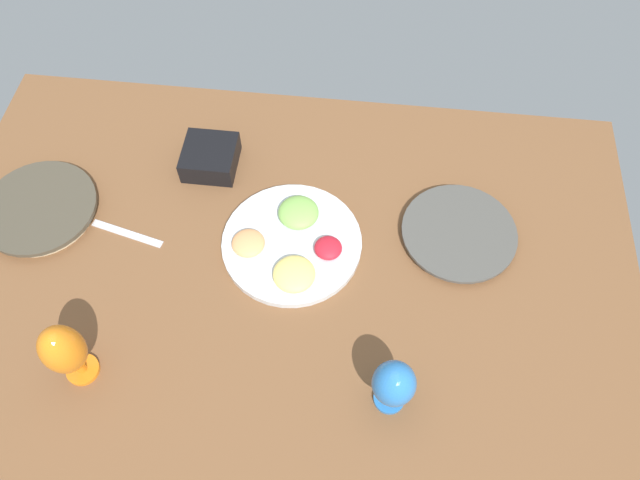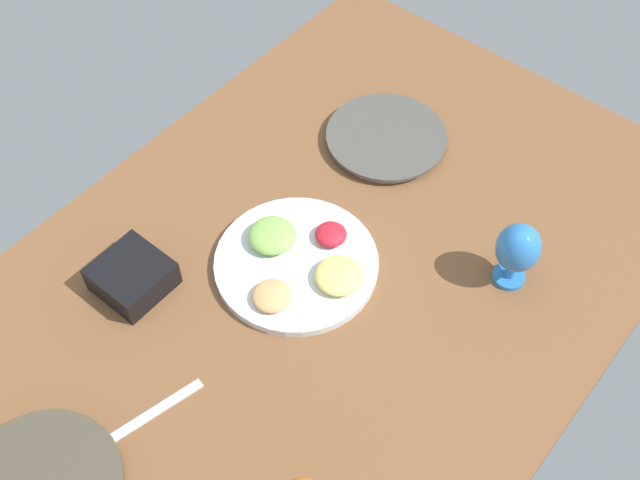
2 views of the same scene
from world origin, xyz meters
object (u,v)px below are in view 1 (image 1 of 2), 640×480
fruit_platter (292,243)px  square_bowl_black (210,156)px  hurricane_glass_blue (394,384)px  dinner_plate_left (459,234)px  hurricane_glass_orange (64,351)px  dinner_plate_right (40,209)px

fruit_platter → square_bowl_black: bearing=-42.5°
hurricane_glass_blue → square_bowl_black: 72.16cm
hurricane_glass_blue → fruit_platter: bearing=-54.1°
dinner_plate_left → square_bowl_black: bearing=-13.2°
fruit_platter → hurricane_glass_orange: size_ratio=1.71×
dinner_plate_right → hurricane_glass_blue: hurricane_glass_blue is taller
hurricane_glass_orange → dinner_plate_left: bearing=-151.7°
dinner_plate_left → dinner_plate_right: dinner_plate_right is taller
dinner_plate_left → fruit_platter: size_ratio=0.83×
dinner_plate_left → hurricane_glass_orange: bearing=28.3°
hurricane_glass_orange → dinner_plate_right: bearing=-59.1°
hurricane_glass_blue → square_bowl_black: size_ratio=1.17×
dinner_plate_left → square_bowl_black: 62.78cm
square_bowl_black → hurricane_glass_orange: bearing=74.7°
dinner_plate_left → hurricane_glass_blue: hurricane_glass_blue is taller
dinner_plate_left → hurricane_glass_orange: (76.23, 41.04, 10.03)cm
hurricane_glass_orange → square_bowl_black: hurricane_glass_orange is taller
square_bowl_black → fruit_platter: bearing=137.5°
dinner_plate_right → square_bowl_black: 41.59cm
fruit_platter → hurricane_glass_blue: bearing=125.9°
dinner_plate_left → fruit_platter: 38.49cm
dinner_plate_right → fruit_platter: fruit_platter is taller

